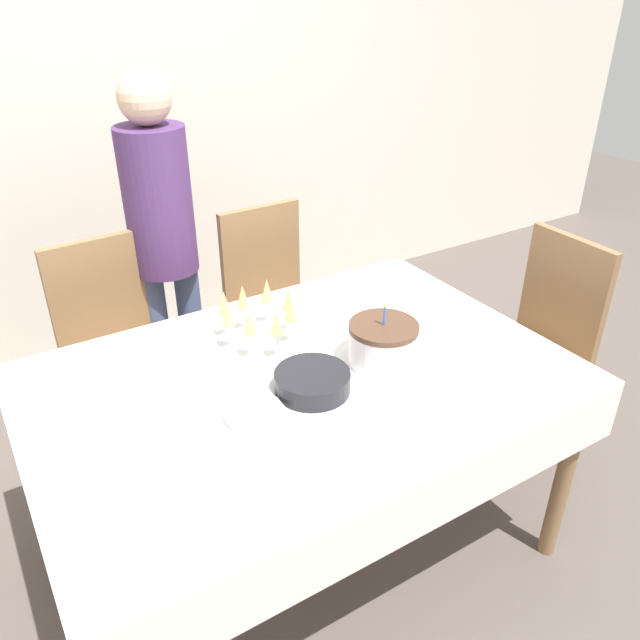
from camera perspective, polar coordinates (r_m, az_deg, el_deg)
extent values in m
plane|color=#564C47|center=(2.51, -1.45, -19.90)|extent=(12.00, 12.00, 0.00)
cube|color=silver|center=(3.49, -19.01, 18.78)|extent=(8.00, 0.05, 2.70)
cube|color=white|center=(1.99, -1.72, -5.35)|extent=(1.64, 1.11, 0.03)
cube|color=white|center=(2.04, -1.68, -7.43)|extent=(1.67, 1.14, 0.21)
cylinder|color=olive|center=(2.38, 21.45, -12.99)|extent=(0.06, 0.06, 0.75)
cylinder|color=olive|center=(2.45, -23.83, -12.20)|extent=(0.06, 0.06, 0.75)
cylinder|color=olive|center=(2.91, 6.44, -2.46)|extent=(0.06, 0.06, 0.75)
cube|color=olive|center=(2.69, -17.32, -4.58)|extent=(0.45, 0.45, 0.04)
cube|color=olive|center=(2.72, -19.55, 2.04)|extent=(0.40, 0.06, 0.50)
cylinder|color=olive|center=(2.73, -11.70, -9.35)|extent=(0.04, 0.04, 0.44)
cylinder|color=olive|center=(2.65, -18.86, -11.89)|extent=(0.04, 0.04, 0.44)
cylinder|color=olive|center=(3.01, -14.65, -5.75)|extent=(0.04, 0.04, 0.44)
cylinder|color=olive|center=(2.93, -21.15, -7.90)|extent=(0.04, 0.04, 0.44)
cube|color=olive|center=(2.90, -3.36, -0.48)|extent=(0.43, 0.43, 0.04)
cube|color=olive|center=(2.93, -5.41, 5.67)|extent=(0.40, 0.05, 0.50)
cylinder|color=olive|center=(2.98, 1.53, -4.97)|extent=(0.04, 0.04, 0.44)
cylinder|color=olive|center=(2.83, -4.53, -7.21)|extent=(0.04, 0.04, 0.44)
cylinder|color=olive|center=(3.24, -2.10, -1.97)|extent=(0.04, 0.04, 0.44)
cylinder|color=olive|center=(3.10, -7.80, -3.85)|extent=(0.04, 0.04, 0.44)
cube|color=olive|center=(2.77, 17.94, -3.67)|extent=(0.43, 0.43, 0.04)
cube|color=olive|center=(2.77, 21.48, 2.21)|extent=(0.04, 0.40, 0.50)
cylinder|color=olive|center=(2.70, 17.31, -10.83)|extent=(0.04, 0.04, 0.44)
cylinder|color=olive|center=(2.88, 12.18, -7.08)|extent=(0.04, 0.04, 0.44)
cylinder|color=olive|center=(2.93, 22.20, -8.16)|extent=(0.04, 0.04, 0.44)
cylinder|color=olive|center=(3.11, 17.15, -4.90)|extent=(0.04, 0.04, 0.44)
cylinder|color=white|center=(2.03, 5.76, -2.32)|extent=(0.22, 0.22, 0.12)
cylinder|color=#4C3323|center=(1.99, 5.85, -0.66)|extent=(0.23, 0.23, 0.02)
cylinder|color=#3F72D8|center=(1.97, 5.91, 0.32)|extent=(0.01, 0.01, 0.06)
sphere|color=#F9CC4C|center=(1.96, 5.97, 1.30)|extent=(0.01, 0.01, 0.01)
cylinder|color=silver|center=(2.16, -5.41, -1.94)|extent=(0.34, 0.34, 0.01)
cylinder|color=silver|center=(2.20, -2.81, -0.99)|extent=(0.05, 0.05, 0.00)
cylinder|color=silver|center=(2.18, -2.84, 0.02)|extent=(0.01, 0.01, 0.08)
cone|color=#E0CC72|center=(2.14, -2.89, 2.00)|extent=(0.04, 0.04, 0.08)
cylinder|color=silver|center=(2.26, -4.75, -0.20)|extent=(0.05, 0.05, 0.00)
cylinder|color=silver|center=(2.24, -4.79, 0.80)|extent=(0.01, 0.01, 0.08)
cone|color=#E0CC72|center=(2.20, -4.88, 2.74)|extent=(0.04, 0.04, 0.08)
cylinder|color=silver|center=(2.23, -6.89, -0.80)|extent=(0.05, 0.05, 0.00)
cylinder|color=silver|center=(2.21, -6.95, 0.20)|extent=(0.01, 0.01, 0.08)
cone|color=#E0CC72|center=(2.17, -7.09, 2.17)|extent=(0.04, 0.04, 0.08)
cylinder|color=silver|center=(2.19, -8.49, -1.43)|extent=(0.05, 0.05, 0.00)
cylinder|color=silver|center=(2.17, -8.58, -0.42)|extent=(0.01, 0.01, 0.08)
cone|color=#E0CC72|center=(2.13, -8.74, 1.57)|extent=(0.04, 0.04, 0.08)
cylinder|color=silver|center=(2.12, -8.17, -2.51)|extent=(0.05, 0.05, 0.00)
cylinder|color=silver|center=(2.10, -8.25, -1.47)|extent=(0.01, 0.01, 0.08)
cone|color=#E0CC72|center=(2.06, -8.42, 0.56)|extent=(0.04, 0.04, 0.08)
cylinder|color=silver|center=(2.07, -6.28, -3.34)|extent=(0.05, 0.05, 0.00)
cylinder|color=silver|center=(2.04, -6.34, -2.29)|extent=(0.01, 0.01, 0.08)
cone|color=#E0CC72|center=(2.00, -6.48, -0.22)|extent=(0.04, 0.04, 0.08)
cylinder|color=silver|center=(2.06, -3.87, -3.38)|extent=(0.05, 0.05, 0.00)
cylinder|color=silver|center=(2.04, -3.91, -2.32)|extent=(0.01, 0.01, 0.08)
cone|color=#E0CC72|center=(1.99, -3.99, -0.24)|extent=(0.04, 0.04, 0.08)
cylinder|color=silver|center=(2.14, -2.63, -2.03)|extent=(0.05, 0.05, 0.00)
cylinder|color=silver|center=(2.11, -2.65, -1.00)|extent=(0.01, 0.01, 0.08)
cone|color=#E0CC72|center=(2.07, -2.71, 1.03)|extent=(0.04, 0.04, 0.08)
cylinder|color=black|center=(1.91, -0.70, -6.34)|extent=(0.23, 0.23, 0.01)
cylinder|color=black|center=(1.91, -0.70, -6.17)|extent=(0.23, 0.23, 0.01)
cylinder|color=black|center=(1.90, -0.70, -6.00)|extent=(0.23, 0.23, 0.01)
cylinder|color=black|center=(1.90, -0.71, -5.83)|extent=(0.23, 0.23, 0.01)
cylinder|color=black|center=(1.90, -0.71, -5.65)|extent=(0.23, 0.23, 0.01)
cylinder|color=black|center=(1.89, -0.71, -5.48)|extent=(0.23, 0.23, 0.01)
cylinder|color=black|center=(1.89, -0.71, -5.30)|extent=(0.23, 0.23, 0.01)
cylinder|color=black|center=(1.88, -0.71, -5.13)|extent=(0.23, 0.23, 0.01)
cylinder|color=black|center=(1.88, -0.71, -4.95)|extent=(0.23, 0.23, 0.01)
cube|color=silver|center=(1.96, 11.32, -5.94)|extent=(0.30, 0.05, 0.00)
cube|color=silver|center=(1.81, -6.03, -8.48)|extent=(0.17, 0.07, 0.02)
cube|color=white|center=(1.91, -7.15, -6.64)|extent=(0.15, 0.15, 0.01)
cylinder|color=#3F4C72|center=(2.96, -14.41, -2.54)|extent=(0.11, 0.11, 0.77)
cylinder|color=#3F4C72|center=(3.00, -11.54, -1.71)|extent=(0.11, 0.11, 0.77)
cylinder|color=#4C2D60|center=(2.69, -14.59, 10.46)|extent=(0.28, 0.28, 0.61)
sphere|color=#D8B293|center=(2.60, -15.76, 18.96)|extent=(0.21, 0.21, 0.21)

